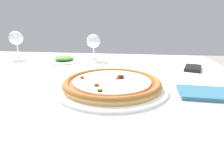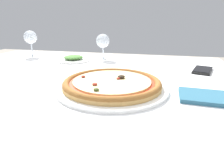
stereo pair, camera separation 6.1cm
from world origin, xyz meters
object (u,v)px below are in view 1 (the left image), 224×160
Objects in this scene: wine_glass_far_left at (16,39)px; cell_phone at (193,68)px; pizza_plate at (112,84)px; wine_glass_far_right at (93,42)px; dining_table at (70,93)px; side_plate at (64,60)px.

cell_phone is (0.98, -0.17, -0.11)m from wine_glass_far_left.
pizza_plate is 2.52× the size of wine_glass_far_right.
dining_table is at bearing -161.72° from cell_phone.
dining_table is 0.40m from wine_glass_far_right.
dining_table is 9.71× the size of wine_glass_far_right.
pizza_plate is 0.50m from side_plate.
wine_glass_far_left reaches higher than side_plate.
dining_table is at bearing -94.15° from wine_glass_far_right.
dining_table is 3.85× the size of pizza_plate.
wine_glass_far_left is (-0.64, 0.48, 0.10)m from pizza_plate.
wine_glass_far_right is at bearing 109.11° from pizza_plate.
cell_phone is at bearing -9.82° from wine_glass_far_left.
pizza_plate reaches higher than side_plate.
cell_phone is 0.66m from side_plate.
dining_table is 0.60m from wine_glass_far_left.
pizza_plate is at bearing -34.64° from dining_table.
cell_phone is (0.51, -0.18, -0.10)m from wine_glass_far_right.
wine_glass_far_right reaches higher than dining_table.
wine_glass_far_left reaches higher than pizza_plate.
side_plate is (-0.65, 0.08, 0.01)m from cell_phone.
pizza_plate is at bearing -51.18° from side_plate.
wine_glass_far_right is 0.55m from cell_phone.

